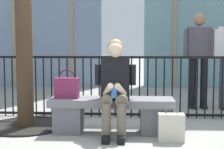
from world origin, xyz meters
The scene contains 7 objects.
ground_plane centered at (0.00, 0.00, 0.00)m, with size 60.00×60.00×0.00m, color #9E9B93.
stone_bench centered at (0.00, 0.00, 0.27)m, with size 1.60×0.44×0.45m.
seated_person_with_phone centered at (0.05, -0.13, 0.65)m, with size 0.52×0.66×1.21m.
handbag_on_bench centered at (-0.58, -0.01, 0.59)m, with size 0.31×0.15×0.37m.
shopping_bag centered at (0.73, -0.34, 0.17)m, with size 0.30×0.15×0.42m.
bystander_further_back centered at (1.45, 1.79, 1.00)m, with size 0.55×0.37×1.71m.
plaza_railing centered at (0.00, 0.92, 0.49)m, with size 7.89×0.04×0.97m.
Camera 1 is at (0.27, -4.22, 1.12)m, focal length 53.00 mm.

